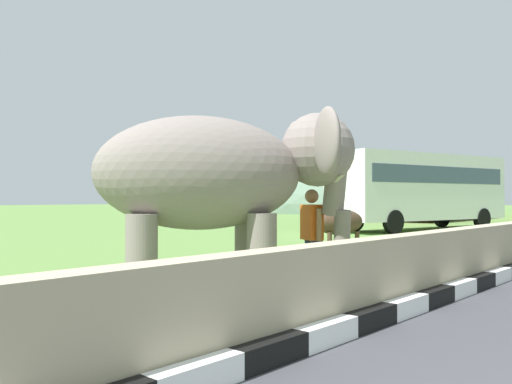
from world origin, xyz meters
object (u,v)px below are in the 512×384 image
cow_near (338,223)px  bus_red (441,189)px  person_handler (312,233)px  bus_white (420,186)px  elephant (223,176)px

cow_near → bus_red: bearing=16.6°
person_handler → bus_white: size_ratio=0.16×
bus_white → cow_near: (-12.38, -3.43, -1.21)m
elephant → cow_near: 6.24m
elephant → person_handler: (1.53, -0.53, -0.92)m
person_handler → cow_near: size_ratio=0.86×
person_handler → cow_near: bearing=28.0°
elephant → bus_white: size_ratio=0.39×
elephant → cow_near: elephant is taller
elephant → bus_red: bus_red is taller
cow_near → elephant: bearing=-163.2°
bus_white → bus_red: (10.78, 3.48, -0.00)m
bus_white → bus_red: 11.32m
elephant → bus_red: 30.33m
bus_red → cow_near: bearing=-163.4°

